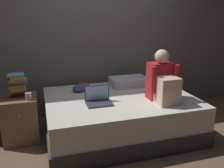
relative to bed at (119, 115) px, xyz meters
name	(u,v)px	position (x,y,z in m)	size (l,w,h in m)	color
ground_plane	(112,144)	(-0.20, -0.30, -0.26)	(8.00, 8.00, 0.00)	brown
wall_back	(90,31)	(-0.20, 0.90, 1.09)	(5.60, 0.10, 2.70)	#605B56
bed	(119,115)	(0.00, 0.00, 0.00)	(2.00, 1.50, 0.53)	#332D2B
nightstand	(21,119)	(-1.30, 0.18, 0.03)	(0.44, 0.46, 0.59)	brown
person_sitting	(163,82)	(0.48, -0.29, 0.52)	(0.39, 0.44, 0.66)	#B21E28
laptop	(98,99)	(-0.34, -0.16, 0.32)	(0.32, 0.23, 0.22)	#333842
pillow	(129,82)	(0.30, 0.45, 0.33)	(0.56, 0.36, 0.13)	silver
book_stack	(18,85)	(-1.29, 0.23, 0.48)	(0.23, 0.18, 0.30)	black
mug	(29,96)	(-1.17, 0.06, 0.38)	(0.08, 0.08, 0.09)	#BCB2A3
clothes_pile	(81,87)	(-0.45, 0.41, 0.32)	(0.26, 0.23, 0.11)	#8E3D47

